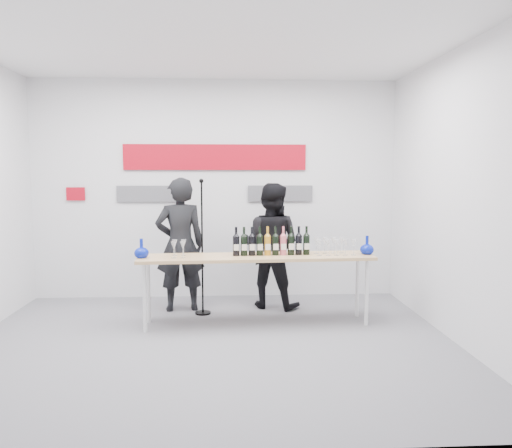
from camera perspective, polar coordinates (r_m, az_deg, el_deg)
The scene contains 12 objects.
ground at distance 5.24m, azimuth -5.10°, elevation -13.50°, with size 5.00×5.00×0.00m, color slate.
back_wall at distance 6.95m, azimuth -4.65°, elevation 3.90°, with size 5.00×0.04×3.00m, color silver.
signage at distance 6.92m, azimuth -5.14°, elevation 6.43°, with size 3.38×0.02×0.79m.
tasting_table at distance 5.70m, azimuth 0.06°, elevation -4.23°, with size 2.68×0.64×0.80m.
wine_bottles at distance 5.69m, azimuth 1.79°, elevation -1.94°, with size 0.89×0.11×0.33m.
decanter_left at distance 5.67m, azimuth -12.96°, elevation -2.71°, with size 0.16×0.16×0.21m, color #081B9E, non-canonical shape.
decanter_right at distance 5.91m, azimuth 12.57°, elevation -2.35°, with size 0.16×0.16×0.21m, color #081B9E, non-canonical shape.
glasses_left at distance 5.65m, azimuth -8.82°, elevation -2.81°, with size 0.17×0.23×0.18m.
glasses_right at distance 5.82m, azimuth 8.82°, elevation -2.56°, with size 0.47×0.24×0.18m.
presenter_left at distance 6.33m, azimuth -8.67°, elevation -2.34°, with size 0.61×0.40×1.68m, color black.
presenter_right at distance 6.43m, azimuth 1.71°, elevation -2.47°, with size 0.78×0.61×1.61m, color black.
mic_stand at distance 6.18m, azimuth -6.14°, elevation -5.63°, with size 0.19×0.19×1.67m.
Camera 1 is at (0.18, -4.94, 1.74)m, focal length 35.00 mm.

